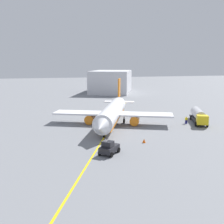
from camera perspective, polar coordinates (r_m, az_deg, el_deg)
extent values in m
plane|color=slate|center=(61.34, 0.00, -2.76)|extent=(400.00, 400.00, 0.00)
cylinder|color=white|center=(60.74, 0.00, -0.09)|extent=(25.13, 13.44, 3.81)
cube|color=orange|center=(60.94, 0.00, -1.06)|extent=(23.55, 12.26, 1.07)
cone|color=white|center=(46.98, -2.46, -3.27)|extent=(4.70, 4.75, 3.65)
cone|color=white|center=(75.33, 1.61, 2.27)|extent=(5.85, 4.91, 3.23)
cube|color=orange|center=(74.16, 1.56, 5.20)|extent=(3.09, 1.57, 5.20)
cube|color=white|center=(74.62, 1.55, 2.21)|extent=(5.47, 8.67, 0.24)
cube|color=white|center=(61.80, 0.13, -0.35)|extent=(15.11, 27.31, 0.36)
cylinder|color=orange|center=(60.78, 4.89, -1.78)|extent=(3.76, 3.18, 2.10)
cylinder|color=orange|center=(62.20, -4.72, -1.49)|extent=(3.76, 3.18, 2.10)
cylinder|color=#4C4C51|center=(50.81, -1.71, -4.23)|extent=(0.24, 0.24, 1.21)
cylinder|color=black|center=(50.97, -1.70, -4.89)|extent=(1.17, 0.79, 1.10)
cylinder|color=#4C4C51|center=(62.73, 2.61, -1.39)|extent=(0.24, 0.24, 1.21)
cylinder|color=black|center=(62.86, 2.61, -1.93)|extent=(1.17, 0.79, 1.10)
cylinder|color=#4C4C51|center=(63.42, -2.07, -1.25)|extent=(0.24, 0.24, 1.21)
cylinder|color=black|center=(63.55, -2.07, -1.79)|extent=(1.17, 0.79, 1.10)
cube|color=#2D2D33|center=(67.04, 17.99, -1.52)|extent=(10.88, 6.44, 0.30)
cube|color=yellow|center=(62.07, 18.82, -1.61)|extent=(2.77, 2.98, 2.00)
cube|color=black|center=(61.12, 19.00, -1.42)|extent=(0.92, 1.91, 0.90)
cylinder|color=silver|center=(67.38, 17.97, -0.33)|extent=(8.22, 5.18, 2.30)
cylinder|color=black|center=(62.93, 19.81, -2.54)|extent=(1.15, 0.75, 1.10)
cylinder|color=black|center=(62.45, 17.57, -2.50)|extent=(1.15, 0.75, 1.10)
cylinder|color=black|center=(69.98, 18.61, -1.19)|extent=(1.15, 0.75, 1.10)
cylinder|color=black|center=(69.55, 16.59, -1.14)|extent=(1.15, 0.75, 1.10)
cube|color=#232328|center=(41.96, -0.58, -7.88)|extent=(4.03, 3.87, 0.90)
cube|color=black|center=(41.26, -0.90, -6.89)|extent=(2.11, 2.13, 0.90)
cylinder|color=black|center=(43.63, -0.98, -7.77)|extent=(0.80, 0.75, 0.80)
cylinder|color=black|center=(42.80, 1.42, -8.14)|extent=(0.80, 0.75, 0.80)
cylinder|color=black|center=(41.47, -2.65, -8.77)|extent=(0.80, 0.75, 0.80)
cylinder|color=black|center=(40.59, -0.14, -9.20)|extent=(0.80, 0.75, 0.80)
cube|color=navy|center=(64.80, 15.65, -2.05)|extent=(0.37, 0.47, 0.85)
cube|color=yellow|center=(64.65, 15.69, -1.42)|extent=(0.42, 0.56, 0.60)
sphere|color=tan|center=(64.56, 15.71, -1.04)|extent=(0.24, 0.24, 0.24)
cone|color=#F2590F|center=(48.08, 6.90, -6.16)|extent=(0.63, 0.63, 0.70)
cube|color=silver|center=(128.87, -0.14, 6.57)|extent=(32.47, 26.93, 10.38)
cube|color=#4C515B|center=(130.56, -3.97, 5.91)|extent=(18.03, 7.75, 6.85)
cube|color=yellow|center=(61.34, 0.00, -2.75)|extent=(72.42, 30.64, 0.01)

